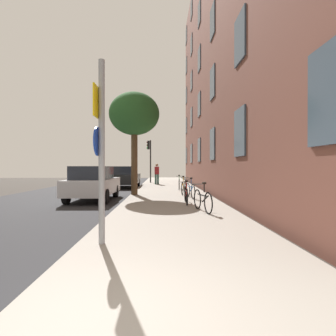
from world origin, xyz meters
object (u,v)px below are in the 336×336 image
at_px(car_0, 93,183).
at_px(sign_post, 100,143).
at_px(bicycle_0, 203,200).
at_px(bicycle_2, 190,190).
at_px(traffic_light, 149,154).
at_px(bicycle_3, 184,187).
at_px(car_1, 126,177).
at_px(tree_near, 134,115).
at_px(bicycle_1, 186,194).
at_px(bicycle_4, 179,184).
at_px(pedestrian_0, 157,172).

bearing_deg(car_0, sign_post, -74.59).
bearing_deg(bicycle_0, car_0, 140.07).
height_order(bicycle_2, car_0, car_0).
bearing_deg(traffic_light, bicycle_3, -77.10).
bearing_deg(car_0, car_1, 86.29).
distance_m(tree_near, car_1, 7.23).
relative_size(traffic_light, bicycle_1, 2.31).
bearing_deg(bicycle_2, traffic_light, 101.64).
bearing_deg(tree_near, car_0, -139.20).
relative_size(bicycle_2, car_0, 0.42).
bearing_deg(sign_post, bicycle_3, 75.48).
bearing_deg(sign_post, traffic_light, 89.78).
relative_size(bicycle_4, car_0, 0.41).
relative_size(bicycle_4, car_1, 0.38).
bearing_deg(car_1, sign_post, -84.16).
bearing_deg(bicycle_4, tree_near, -129.65).
distance_m(bicycle_4, pedestrian_0, 5.25).
bearing_deg(sign_post, pedestrian_0, 87.33).
bearing_deg(bicycle_0, bicycle_2, 89.83).
relative_size(bicycle_1, bicycle_2, 1.03).
distance_m(traffic_light, car_0, 12.35).
relative_size(bicycle_0, car_1, 0.40).
height_order(traffic_light, bicycle_2, traffic_light).
bearing_deg(bicycle_4, bicycle_0, -88.65).
relative_size(bicycle_2, pedestrian_0, 0.95).
bearing_deg(bicycle_0, sign_post, -125.38).
height_order(bicycle_1, bicycle_4, bicycle_4).
height_order(bicycle_0, bicycle_1, bicycle_0).
distance_m(bicycle_2, bicycle_3, 1.91).
bearing_deg(tree_near, traffic_light, 88.16).
height_order(traffic_light, bicycle_0, traffic_light).
bearing_deg(car_0, bicycle_2, -0.87).
bearing_deg(pedestrian_0, sign_post, -92.67).
relative_size(bicycle_1, bicycle_3, 0.98).
bearing_deg(pedestrian_0, traffic_light, 107.23).
relative_size(sign_post, bicycle_1, 2.08).
xyz_separation_m(bicycle_4, car_0, (-4.40, -4.69, 0.35)).
xyz_separation_m(sign_post, tree_near, (-0.26, 8.98, 2.30)).
bearing_deg(pedestrian_0, bicycle_0, -82.62).
distance_m(pedestrian_0, car_0, 10.08).
bearing_deg(tree_near, sign_post, -88.33).
height_order(traffic_light, pedestrian_0, traffic_light).
height_order(pedestrian_0, car_0, pedestrian_0).
distance_m(tree_near, bicycle_2, 5.05).
height_order(tree_near, bicycle_2, tree_near).
relative_size(sign_post, traffic_light, 0.90).
bearing_deg(car_1, bicycle_0, -70.49).
relative_size(bicycle_4, pedestrian_0, 0.94).
bearing_deg(sign_post, tree_near, 91.67).
bearing_deg(traffic_light, bicycle_2, -78.36).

